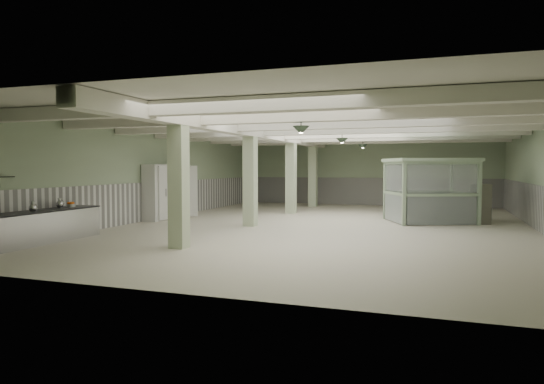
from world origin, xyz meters
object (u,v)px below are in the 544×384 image
(walkin_cooler, at_px, (166,192))
(filing_cabinet, at_px, (481,204))
(guard_booth, at_px, (430,178))
(prep_counter, at_px, (27,229))

(walkin_cooler, xyz_separation_m, filing_cabinet, (11.96, 2.30, -0.37))
(guard_booth, bearing_deg, filing_cabinet, -23.63)
(prep_counter, bearing_deg, guard_booth, 43.10)
(prep_counter, height_order, guard_booth, guard_booth)
(walkin_cooler, distance_m, filing_cabinet, 12.19)
(filing_cabinet, bearing_deg, guard_booth, 156.22)
(walkin_cooler, bearing_deg, filing_cabinet, 10.88)
(guard_booth, bearing_deg, walkin_cooler, 170.30)
(prep_counter, relative_size, guard_booth, 1.29)
(guard_booth, relative_size, filing_cabinet, 2.54)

